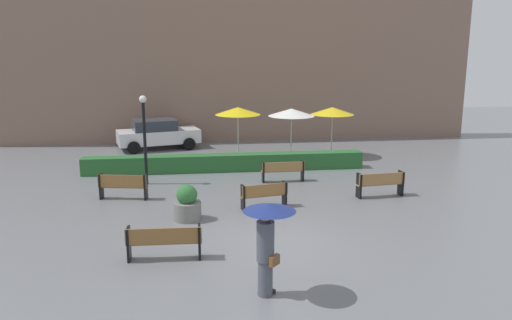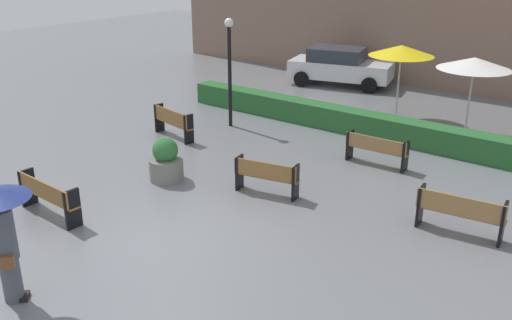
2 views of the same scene
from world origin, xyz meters
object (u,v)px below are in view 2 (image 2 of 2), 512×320
Objects in this scene: pedestrian_with_umbrella at (1,226)px; patio_umbrella_white at (474,63)px; bench_far_left at (172,121)px; planter_pot at (166,162)px; patio_umbrella_yellow at (401,51)px; bench_mid_center at (266,175)px; bench_far_right at (460,211)px; lamp_post at (230,60)px; bench_back_row at (376,148)px; parked_car at (340,66)px; bench_near_left at (47,195)px.

pedestrian_with_umbrella is 13.71m from patio_umbrella_white.
planter_pot is (2.26, -2.45, -0.05)m from bench_far_left.
bench_mid_center is at bearing -88.58° from patio_umbrella_yellow.
bench_far_right is 8.41m from patio_umbrella_yellow.
pedestrian_with_umbrella is 0.60× the size of lamp_post.
patio_umbrella_white is at bearing 72.49° from bench_mid_center.
lamp_post is at bearing 161.61° from bench_far_right.
planter_pot reaches higher than bench_back_row.
bench_far_right is 1.58× the size of planter_pot.
bench_mid_center is 1.43× the size of planter_pot.
bench_far_right is 1.10× the size of bench_mid_center.
lamp_post is at bearing -89.76° from parked_car.
patio_umbrella_white is at bearing 76.96° from pedestrian_with_umbrella.
patio_umbrella_yellow reaches higher than pedestrian_with_umbrella.
lamp_post reaches higher than pedestrian_with_umbrella.
bench_far_right is 9.08m from lamp_post.
patio_umbrella_yellow reaches higher than parked_car.
bench_back_row is at bearing 15.76° from bench_far_left.
bench_mid_center is 7.90m from patio_umbrella_yellow.
bench_far_left is at bearing 174.95° from bench_far_right.
patio_umbrella_yellow reaches higher than bench_far_left.
patio_umbrella_yellow is at bearing 45.54° from lamp_post.
pedestrian_with_umbrella is at bearing -43.77° from bench_near_left.
patio_umbrella_yellow is (-0.19, 7.68, 1.83)m from bench_mid_center.
bench_near_left is 1.17× the size of bench_mid_center.
bench_back_row is 6.25m from bench_far_left.
parked_car is at bearing 130.39° from bench_far_right.
lamp_post is at bearing 138.88° from bench_mid_center.
bench_near_left is 1.09× the size of bench_back_row.
patio_umbrella_yellow is (-1.41, 4.36, 1.84)m from bench_back_row.
bench_near_left is 0.91× the size of pedestrian_with_umbrella.
patio_umbrella_yellow is (3.97, 4.05, 0.17)m from lamp_post.
bench_far_right reaches higher than bench_mid_center.
bench_far_left reaches higher than bench_far_right.
lamp_post is (-3.38, 9.67, 0.75)m from pedestrian_with_umbrella.
patio_umbrella_yellow is at bearing 74.61° from planter_pot.
bench_back_row is 5.64m from lamp_post.
bench_far_right is 7.04m from planter_pot.
planter_pot reaches higher than bench_far_left.
patio_umbrella_yellow reaches higher than bench_back_row.
patio_umbrella_white is at bearing 74.76° from bench_back_row.
parked_car reaches higher than planter_pot.
bench_near_left is at bearing -72.54° from bench_far_left.
patio_umbrella_white reaches higher than bench_mid_center.
bench_far_left is at bearing -93.74° from parked_car.
bench_near_left is at bearing -104.05° from patio_umbrella_yellow.
planter_pot is 11.76m from parked_car.
bench_far_left is 0.69× the size of patio_umbrella_yellow.
bench_far_right is at bearing 10.70° from bench_mid_center.
bench_far_right is 0.72× the size of patio_umbrella_white.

